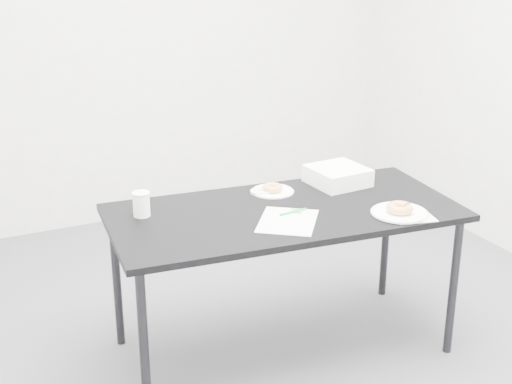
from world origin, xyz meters
name	(u,v)px	position (x,y,z in m)	size (l,w,h in m)	color
floor	(254,354)	(0.00, 0.00, 0.00)	(4.00, 4.00, 0.00)	#47474C
wall_back	(120,27)	(0.00, 2.00, 1.35)	(4.00, 0.02, 2.70)	white
table	(284,221)	(0.15, -0.01, 0.68)	(1.68, 0.92, 0.73)	black
scorecard	(288,221)	(0.10, -0.14, 0.73)	(0.24, 0.31, 0.00)	white
logo_patch	(296,211)	(0.19, -0.06, 0.74)	(0.05, 0.05, 0.00)	#3E942B
pen	(293,212)	(0.17, -0.07, 0.74)	(0.01, 0.01, 0.14)	#0D9359
napkin	(411,216)	(0.63, -0.33, 0.74)	(0.18, 0.18, 0.00)	white
plate_near	(399,213)	(0.59, -0.29, 0.74)	(0.26, 0.26, 0.01)	white
donut_near	(400,208)	(0.59, -0.29, 0.76)	(0.12, 0.12, 0.04)	#C9863F
plate_far	(273,191)	(0.21, 0.23, 0.74)	(0.21, 0.21, 0.01)	white
donut_far	(273,188)	(0.21, 0.23, 0.76)	(0.10, 0.10, 0.03)	#C9863F
coffee_cup	(141,204)	(-0.46, 0.21, 0.79)	(0.08, 0.08, 0.11)	white
cup_lid	(260,192)	(0.15, 0.24, 0.74)	(0.10, 0.10, 0.01)	white
bakery_box	(338,176)	(0.57, 0.19, 0.78)	(0.26, 0.26, 0.09)	white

